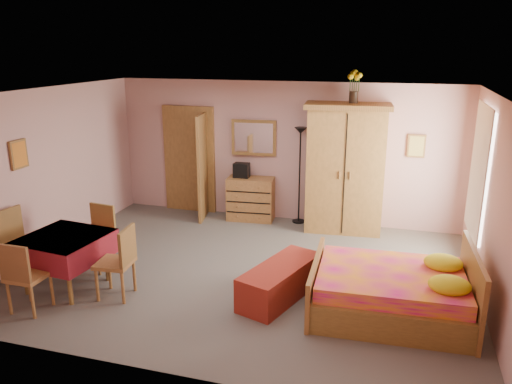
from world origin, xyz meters
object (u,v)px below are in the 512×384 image
(stereo, at_px, (242,170))
(chair_west, at_px, (21,245))
(wardrobe, at_px, (345,169))
(bench, at_px, (280,281))
(chest_of_drawers, at_px, (251,199))
(chair_north, at_px, (96,238))
(wall_mirror, at_px, (254,138))
(floor_lamp, at_px, (300,176))
(dining_table, at_px, (66,262))
(chair_south, at_px, (28,275))
(sunflower_vase, at_px, (354,87))
(bed, at_px, (391,279))
(chair_east, at_px, (115,262))

(stereo, height_order, chair_west, stereo)
(wardrobe, bearing_deg, bench, -104.84)
(chest_of_drawers, bearing_deg, chair_north, -124.75)
(wall_mirror, relative_size, wardrobe, 0.38)
(floor_lamp, relative_size, wardrobe, 0.79)
(chest_of_drawers, height_order, dining_table, chest_of_drawers)
(floor_lamp, height_order, bench, floor_lamp)
(bench, height_order, chair_north, chair_north)
(chest_of_drawers, relative_size, stereo, 3.00)
(bench, relative_size, chair_west, 1.35)
(bench, distance_m, chair_south, 3.18)
(chair_south, xyz_separation_m, chair_west, (-0.70, 0.71, 0.04))
(sunflower_vase, relative_size, chair_north, 0.58)
(floor_lamp, bearing_deg, bench, -83.07)
(wall_mirror, xyz_separation_m, chair_west, (-2.37, -3.54, -1.04))
(chair_south, bearing_deg, stereo, 70.55)
(floor_lamp, xyz_separation_m, bench, (0.36, -2.95, -0.67))
(chair_south, bearing_deg, floor_lamp, 58.80)
(chest_of_drawers, distance_m, sunflower_vase, 2.81)
(wardrobe, relative_size, bed, 1.17)
(chair_north, bearing_deg, chair_east, 143.81)
(bed, xyz_separation_m, bench, (-1.39, 0.01, -0.22))
(stereo, distance_m, dining_table, 3.73)
(sunflower_vase, distance_m, bed, 3.63)
(chest_of_drawers, relative_size, bench, 0.63)
(chest_of_drawers, xyz_separation_m, wardrobe, (1.75, -0.07, 0.73))
(chair_north, relative_size, chair_west, 0.93)
(bed, bearing_deg, chair_south, -167.25)
(wall_mirror, height_order, stereo, wall_mirror)
(stereo, distance_m, sunflower_vase, 2.57)
(chair_north, xyz_separation_m, chair_west, (-0.80, -0.59, 0.03))
(dining_table, bearing_deg, chair_west, 176.20)
(sunflower_vase, bearing_deg, chair_east, -127.88)
(wardrobe, height_order, dining_table, wardrobe)
(wardrobe, bearing_deg, dining_table, -140.36)
(chair_north, bearing_deg, chair_west, 43.26)
(wall_mirror, height_order, sunflower_vase, sunflower_vase)
(dining_table, bearing_deg, chair_east, -3.07)
(wardrobe, xyz_separation_m, bench, (-0.48, -2.78, -0.91))
(sunflower_vase, xyz_separation_m, dining_table, (-3.44, -3.38, -2.17))
(wall_mirror, relative_size, chair_west, 0.84)
(chest_of_drawers, bearing_deg, wall_mirror, 85.00)
(sunflower_vase, bearing_deg, stereo, 179.46)
(floor_lamp, distance_m, chair_north, 3.80)
(wall_mirror, relative_size, dining_table, 0.83)
(chair_north, height_order, chair_west, chair_west)
(wall_mirror, bearing_deg, floor_lamp, -10.43)
(floor_lamp, distance_m, wardrobe, 0.89)
(floor_lamp, distance_m, dining_table, 4.34)
(bed, distance_m, chair_west, 5.06)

